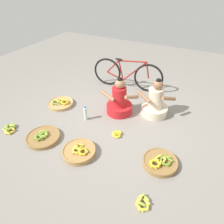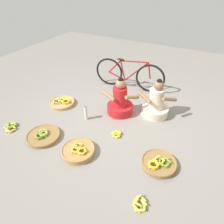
% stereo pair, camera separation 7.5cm
% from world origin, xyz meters
% --- Properties ---
extents(ground_plane, '(10.00, 10.00, 0.00)m').
position_xyz_m(ground_plane, '(0.00, 0.00, 0.00)').
color(ground_plane, gray).
extents(vendor_woman_front, '(0.69, 0.52, 0.78)m').
position_xyz_m(vendor_woman_front, '(-0.08, 0.30, 0.25)').
color(vendor_woman_front, red).
rests_on(vendor_woman_front, ground).
extents(vendor_woman_behind, '(0.71, 0.54, 0.79)m').
position_xyz_m(vendor_woman_behind, '(0.57, 0.55, 0.25)').
color(vendor_woman_behind, beige).
rests_on(vendor_woman_behind, ground).
extents(bicycle_leaning, '(1.70, 0.24, 0.73)m').
position_xyz_m(bicycle_leaning, '(-0.36, 1.32, 0.36)').
color(bicycle_leaning, black).
rests_on(bicycle_leaning, ground).
extents(banana_basket_front_left, '(0.53, 0.53, 0.15)m').
position_xyz_m(banana_basket_front_left, '(1.03, -0.65, 0.05)').
color(banana_basket_front_left, olive).
rests_on(banana_basket_front_left, ground).
extents(banana_basket_front_center, '(0.54, 0.54, 0.14)m').
position_xyz_m(banana_basket_front_center, '(-1.32, -0.03, 0.04)').
color(banana_basket_front_center, tan).
rests_on(banana_basket_front_center, ground).
extents(banana_basket_back_right, '(0.53, 0.53, 0.15)m').
position_xyz_m(banana_basket_back_right, '(-0.17, -1.02, 0.05)').
color(banana_basket_back_right, '#A87F47').
rests_on(banana_basket_back_right, ground).
extents(banana_basket_front_right, '(0.58, 0.58, 0.14)m').
position_xyz_m(banana_basket_front_right, '(-0.92, -1.01, 0.04)').
color(banana_basket_front_right, olive).
rests_on(banana_basket_front_right, ground).
extents(loose_bananas_mid_left, '(0.19, 0.22, 0.08)m').
position_xyz_m(loose_bananas_mid_left, '(0.18, -0.35, 0.03)').
color(loose_bananas_mid_left, gold).
rests_on(loose_bananas_mid_left, ground).
extents(loose_bananas_near_vendor, '(0.21, 0.25, 0.09)m').
position_xyz_m(loose_bananas_near_vendor, '(1.01, -1.35, 0.03)').
color(loose_bananas_near_vendor, yellow).
rests_on(loose_bananas_near_vendor, ground).
extents(loose_bananas_back_center, '(0.27, 0.29, 0.10)m').
position_xyz_m(loose_bananas_back_center, '(-1.64, -1.10, 0.03)').
color(loose_bananas_back_center, '#9EB747').
rests_on(loose_bananas_back_center, ground).
extents(water_bottle, '(0.06, 0.06, 0.30)m').
position_xyz_m(water_bottle, '(-0.56, -0.22, 0.14)').
color(water_bottle, silver).
rests_on(water_bottle, ground).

